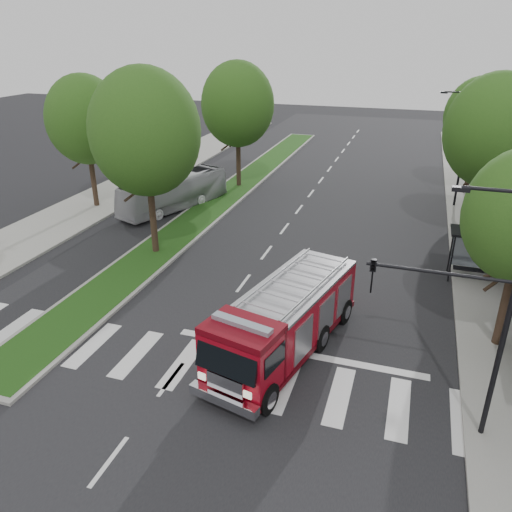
# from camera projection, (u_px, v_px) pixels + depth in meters

# --- Properties ---
(ground) EXTENTS (140.00, 140.00, 0.00)m
(ground) POSITION_uv_depth(u_px,v_px,m) (213.00, 324.00, 21.64)
(ground) COLOR black
(ground) RESTS_ON ground
(sidewalk_right) EXTENTS (5.00, 80.00, 0.15)m
(sidewalk_right) POSITION_uv_depth(u_px,v_px,m) (500.00, 266.00, 26.76)
(sidewalk_right) COLOR gray
(sidewalk_right) RESTS_ON ground
(sidewalk_left) EXTENTS (5.00, 80.00, 0.15)m
(sidewalk_left) POSITION_uv_depth(u_px,v_px,m) (74.00, 214.00, 34.36)
(sidewalk_left) COLOR gray
(sidewalk_left) RESTS_ON ground
(median) EXTENTS (3.00, 50.00, 0.15)m
(median) POSITION_uv_depth(u_px,v_px,m) (230.00, 193.00, 38.90)
(median) COLOR gray
(median) RESTS_ON ground
(bus_shelter) EXTENTS (3.20, 1.60, 2.61)m
(bus_shelter) POSITION_uv_depth(u_px,v_px,m) (484.00, 242.00, 24.72)
(bus_shelter) COLOR black
(bus_shelter) RESTS_ON ground
(tree_right_mid) EXTENTS (5.60, 5.60, 9.72)m
(tree_right_mid) POSITION_uv_depth(u_px,v_px,m) (495.00, 131.00, 27.87)
(tree_right_mid) COLOR black
(tree_right_mid) RESTS_ON ground
(tree_right_far) EXTENTS (5.00, 5.00, 8.73)m
(tree_right_far) POSITION_uv_depth(u_px,v_px,m) (479.00, 116.00, 36.81)
(tree_right_far) COLOR black
(tree_right_far) RESTS_ON ground
(tree_median_near) EXTENTS (5.80, 5.80, 10.16)m
(tree_median_near) POSITION_uv_depth(u_px,v_px,m) (145.00, 133.00, 25.73)
(tree_median_near) COLOR black
(tree_median_near) RESTS_ON ground
(tree_median_far) EXTENTS (5.60, 5.60, 9.72)m
(tree_median_far) POSITION_uv_depth(u_px,v_px,m) (238.00, 104.00, 38.00)
(tree_median_far) COLOR black
(tree_median_far) RESTS_ON ground
(tree_left_mid) EXTENTS (5.20, 5.20, 9.16)m
(tree_left_mid) POSITION_uv_depth(u_px,v_px,m) (85.00, 120.00, 33.45)
(tree_left_mid) COLOR black
(tree_left_mid) RESTS_ON ground
(streetlight_right_near) EXTENTS (4.08, 0.22, 8.00)m
(streetlight_right_near) POSITION_uv_depth(u_px,v_px,m) (476.00, 301.00, 13.98)
(streetlight_right_near) COLOR black
(streetlight_right_near) RESTS_ON ground
(streetlight_right_far) EXTENTS (2.11, 0.20, 8.00)m
(streetlight_right_far) POSITION_uv_depth(u_px,v_px,m) (462.00, 145.00, 34.23)
(streetlight_right_far) COLOR black
(streetlight_right_far) RESTS_ON ground
(fire_engine) EXTENTS (4.47, 8.94, 2.98)m
(fire_engine) POSITION_uv_depth(u_px,v_px,m) (285.00, 320.00, 19.19)
(fire_engine) COLOR #5E050E
(fire_engine) RESTS_ON ground
(city_bus) EXTENTS (5.10, 9.01, 2.47)m
(city_bus) POSITION_uv_depth(u_px,v_px,m) (174.00, 192.00, 35.20)
(city_bus) COLOR #B7B6BB
(city_bus) RESTS_ON ground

